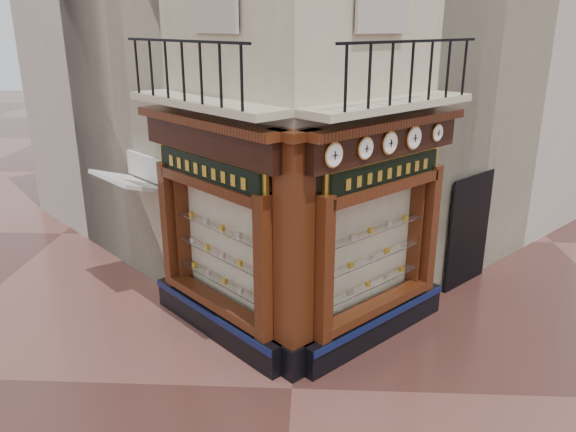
# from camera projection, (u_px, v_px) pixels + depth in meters

# --- Properties ---
(ground) EXTENTS (80.00, 80.00, 0.00)m
(ground) POSITION_uv_depth(u_px,v_px,m) (292.00, 388.00, 8.75)
(ground) COLOR #472621
(ground) RESTS_ON ground
(neighbour_left) EXTENTS (11.31, 11.31, 11.00)m
(neighbour_left) POSITION_uv_depth(u_px,v_px,m) (215.00, 20.00, 15.24)
(neighbour_left) COLOR #B2A89B
(neighbour_left) RESTS_ON ground
(neighbour_right) EXTENTS (11.31, 11.31, 11.00)m
(neighbour_right) POSITION_uv_depth(u_px,v_px,m) (398.00, 20.00, 15.01)
(neighbour_right) COLOR #B2A89B
(neighbour_right) RESTS_ON ground
(shopfront_left) EXTENTS (2.86, 2.86, 3.98)m
(shopfront_left) POSITION_uv_depth(u_px,v_px,m) (215.00, 233.00, 9.66)
(shopfront_left) COLOR black
(shopfront_left) RESTS_ON ground
(shopfront_right) EXTENTS (2.86, 2.86, 3.98)m
(shopfront_right) POSITION_uv_depth(u_px,v_px,m) (379.00, 236.00, 9.53)
(shopfront_right) COLOR black
(shopfront_right) RESTS_ON ground
(corner_pilaster) EXTENTS (0.85, 0.85, 3.98)m
(corner_pilaster) POSITION_uv_depth(u_px,v_px,m) (294.00, 261.00, 8.59)
(corner_pilaster) COLOR black
(corner_pilaster) RESTS_ON ground
(balcony) EXTENTS (5.94, 2.97, 1.03)m
(balcony) POSITION_uv_depth(u_px,v_px,m) (297.00, 103.00, 8.79)
(balcony) COLOR beige
(balcony) RESTS_ON ground
(clock_a) EXTENTS (0.30, 0.30, 0.38)m
(clock_a) POSITION_uv_depth(u_px,v_px,m) (333.00, 155.00, 7.98)
(clock_a) COLOR #B78A3D
(clock_a) RESTS_ON ground
(clock_b) EXTENTS (0.28, 0.28, 0.35)m
(clock_b) POSITION_uv_depth(u_px,v_px,m) (365.00, 148.00, 8.42)
(clock_b) COLOR #B78A3D
(clock_b) RESTS_ON ground
(clock_c) EXTENTS (0.30, 0.30, 0.37)m
(clock_c) POSITION_uv_depth(u_px,v_px,m) (389.00, 143.00, 8.79)
(clock_c) COLOR #B78A3D
(clock_c) RESTS_ON ground
(clock_d) EXTENTS (0.32, 0.32, 0.40)m
(clock_d) POSITION_uv_depth(u_px,v_px,m) (414.00, 138.00, 9.20)
(clock_d) COLOR #B78A3D
(clock_d) RESTS_ON ground
(clock_e) EXTENTS (0.25, 0.25, 0.31)m
(clock_e) POSITION_uv_depth(u_px,v_px,m) (437.00, 133.00, 9.62)
(clock_e) COLOR #B78A3D
(clock_e) RESTS_ON ground
(awning) EXTENTS (1.81, 1.81, 0.38)m
(awning) POSITION_uv_depth(u_px,v_px,m) (139.00, 292.00, 11.92)
(awning) COLOR silver
(awning) RESTS_ON ground
(signboard_left) EXTENTS (2.17, 2.17, 0.58)m
(signboard_left) POSITION_uv_depth(u_px,v_px,m) (208.00, 171.00, 9.24)
(signboard_left) COLOR gold
(signboard_left) RESTS_ON ground
(signboard_right) EXTENTS (2.07, 2.07, 0.55)m
(signboard_right) POSITION_uv_depth(u_px,v_px,m) (386.00, 173.00, 9.11)
(signboard_right) COLOR gold
(signboard_right) RESTS_ON ground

